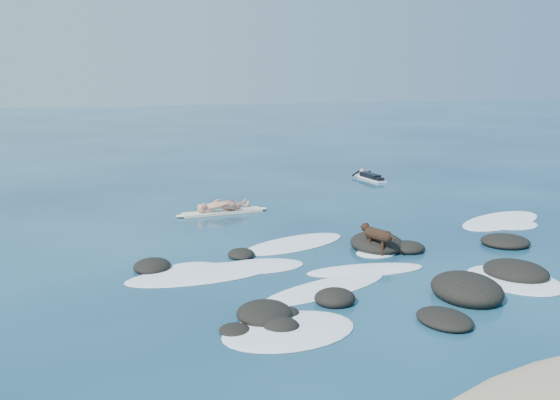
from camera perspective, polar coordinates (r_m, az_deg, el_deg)
name	(u,v)px	position (r m, az deg, el deg)	size (l,w,h in m)	color
ground	(403,257)	(16.70, 11.14, -5.16)	(160.00, 160.00, 0.00)	#0A2642
reef_rocks	(441,269)	(15.54, 14.48, -6.14)	(13.22, 6.87, 0.62)	black
breaking_foam	(388,261)	(16.29, 9.83, -5.50)	(14.78, 8.46, 0.12)	white
standing_surfer_rig	(222,192)	(21.31, -5.30, 0.69)	(3.30, 0.72, 1.88)	#F3E2C2
paddling_surfer_rig	(370,177)	(28.49, 8.22, 2.13)	(1.02, 2.27, 0.39)	white
dog	(377,235)	(16.72, 8.82, -3.14)	(0.59, 1.23, 0.81)	black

